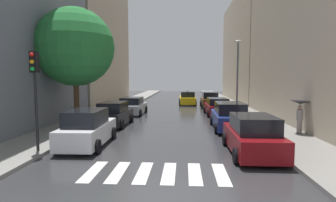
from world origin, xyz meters
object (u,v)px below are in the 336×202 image
(parked_car_left_third, at_px, (132,106))
(parked_car_right_second, at_px, (229,117))
(lamp_post_right, at_px, (238,71))
(parked_car_left_nearest, at_px, (88,129))
(parked_car_right_fourth, at_px, (210,100))
(pedestrian_foreground, at_px, (300,108))
(street_tree_left, at_px, (75,47))
(traffic_light_left_corner, at_px, (35,79))
(parked_car_right_third, at_px, (217,107))
(parked_car_left_second, at_px, (114,114))
(taxi_midroad, at_px, (187,98))
(parked_car_right_nearest, at_px, (253,136))

(parked_car_left_third, relative_size, parked_car_right_second, 0.88)
(lamp_post_right, bearing_deg, parked_car_left_nearest, -130.56)
(parked_car_left_nearest, xyz_separation_m, parked_car_right_second, (7.63, 4.72, -0.01))
(parked_car_right_fourth, xyz_separation_m, pedestrian_foreground, (3.75, -14.61, 0.77))
(street_tree_left, height_order, traffic_light_left_corner, street_tree_left)
(street_tree_left, relative_size, lamp_post_right, 1.22)
(parked_car_right_fourth, bearing_deg, parked_car_left_nearest, 156.83)
(parked_car_right_third, xyz_separation_m, parked_car_right_fourth, (-0.07, 6.29, 0.08))
(parked_car_left_second, height_order, parked_car_right_second, parked_car_right_second)
(parked_car_right_second, relative_size, street_tree_left, 0.60)
(parked_car_left_third, bearing_deg, taxi_midroad, -25.88)
(parked_car_right_third, bearing_deg, pedestrian_foreground, -158.02)
(parked_car_left_second, xyz_separation_m, parked_car_right_fourth, (7.76, 12.01, 0.03))
(parked_car_left_nearest, relative_size, parked_car_left_second, 1.02)
(parked_car_right_fourth, distance_m, lamp_post_right, 7.60)
(parked_car_left_nearest, bearing_deg, parked_car_right_fourth, -24.39)
(parked_car_left_nearest, bearing_deg, street_tree_left, 26.08)
(parked_car_right_second, height_order, traffic_light_left_corner, traffic_light_left_corner)
(parked_car_left_second, height_order, traffic_light_left_corner, traffic_light_left_corner)
(parked_car_right_second, bearing_deg, parked_car_left_second, 84.17)
(parked_car_left_second, xyz_separation_m, parked_car_right_nearest, (7.86, -6.63, 0.03))
(parked_car_left_third, bearing_deg, traffic_light_left_corner, 175.01)
(parked_car_right_fourth, xyz_separation_m, lamp_post_right, (1.71, -6.75, 3.06))
(pedestrian_foreground, height_order, traffic_light_left_corner, traffic_light_left_corner)
(pedestrian_foreground, relative_size, traffic_light_left_corner, 0.44)
(pedestrian_foreground, bearing_deg, parked_car_left_second, 38.29)
(pedestrian_foreground, relative_size, street_tree_left, 0.24)
(taxi_midroad, distance_m, street_tree_left, 18.08)
(parked_car_left_nearest, height_order, traffic_light_left_corner, traffic_light_left_corner)
(parked_car_left_nearest, xyz_separation_m, parked_car_right_fourth, (7.59, 17.61, -0.02))
(taxi_midroad, bearing_deg, lamp_post_right, -158.67)
(parked_car_left_second, relative_size, parked_car_right_second, 0.91)
(parked_car_left_second, distance_m, traffic_light_left_corner, 7.68)
(pedestrian_foreground, distance_m, lamp_post_right, 8.44)
(parked_car_right_second, distance_m, lamp_post_right, 7.05)
(taxi_midroad, bearing_deg, parked_car_right_nearest, -175.01)
(parked_car_left_second, height_order, taxi_midroad, taxi_midroad)
(parked_car_right_third, xyz_separation_m, lamp_post_right, (1.64, -0.45, 3.14))
(parked_car_right_third, relative_size, parked_car_right_fourth, 0.96)
(parked_car_left_nearest, bearing_deg, parked_car_right_nearest, -98.68)
(parked_car_right_fourth, relative_size, street_tree_left, 0.57)
(parked_car_right_nearest, bearing_deg, parked_car_left_second, 49.85)
(parked_car_right_second, bearing_deg, pedestrian_foreground, -114.40)
(parked_car_right_fourth, relative_size, taxi_midroad, 0.96)
(parked_car_left_second, distance_m, street_tree_left, 5.18)
(parked_car_left_second, distance_m, parked_car_left_third, 5.70)
(parked_car_right_second, height_order, taxi_midroad, taxi_midroad)
(parked_car_right_nearest, height_order, street_tree_left, street_tree_left)
(parked_car_right_third, height_order, street_tree_left, street_tree_left)
(parked_car_left_third, relative_size, traffic_light_left_corner, 0.96)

